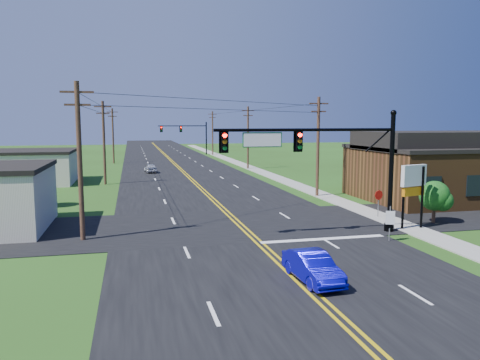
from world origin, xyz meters
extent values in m
plane|color=#223E11|center=(0.00, 0.00, 0.00)|extent=(260.00, 260.00, 0.00)
cube|color=black|center=(0.00, 50.00, 0.02)|extent=(16.00, 220.00, 0.04)
cube|color=black|center=(0.00, 12.00, 0.02)|extent=(70.00, 10.00, 0.04)
cube|color=gray|center=(10.50, 40.00, 0.04)|extent=(2.00, 160.00, 0.08)
cylinder|color=black|center=(8.80, 8.00, 3.60)|extent=(0.28, 0.28, 7.20)
cylinder|color=black|center=(8.80, 8.00, 0.25)|extent=(0.60, 0.60, 0.50)
sphere|color=black|center=(8.80, 8.00, 7.30)|extent=(0.36, 0.36, 0.36)
cylinder|color=black|center=(3.30, 8.00, 6.30)|extent=(11.00, 0.18, 0.18)
cube|color=#055F20|center=(0.60, 8.00, 5.75)|extent=(2.30, 0.06, 0.85)
cylinder|color=black|center=(8.80, 80.00, 3.60)|extent=(0.28, 0.28, 7.20)
cylinder|color=black|center=(8.80, 80.00, 0.25)|extent=(0.60, 0.60, 0.50)
sphere|color=black|center=(8.80, 80.00, 7.30)|extent=(0.36, 0.36, 0.36)
cylinder|color=black|center=(3.80, 80.00, 6.00)|extent=(10.00, 0.18, 0.18)
cube|color=#055F20|center=(0.60, 80.00, 5.45)|extent=(2.30, 0.06, 0.85)
cube|color=#553518|center=(20.00, 18.00, 2.20)|extent=(14.00, 11.00, 4.40)
cube|color=black|center=(20.00, 18.00, 4.55)|extent=(14.20, 11.20, 0.30)
cube|color=beige|center=(-19.00, 38.00, 1.70)|extent=(12.00, 9.00, 3.40)
cube|color=black|center=(-19.00, 38.00, 3.55)|extent=(12.20, 9.20, 0.30)
cylinder|color=#3A271A|center=(-9.50, 10.00, 4.50)|extent=(0.28, 0.28, 9.00)
cube|color=#3A271A|center=(-9.50, 10.00, 8.40)|extent=(1.80, 0.12, 0.12)
cube|color=#3A271A|center=(-9.50, 10.00, 7.70)|extent=(1.40, 0.12, 0.12)
cylinder|color=#3A271A|center=(-9.50, 35.00, 4.50)|extent=(0.28, 0.28, 9.00)
cube|color=#3A271A|center=(-9.50, 35.00, 8.40)|extent=(1.80, 0.12, 0.12)
cube|color=#3A271A|center=(-9.50, 35.00, 7.70)|extent=(1.40, 0.12, 0.12)
cylinder|color=#3A271A|center=(-9.50, 62.00, 4.50)|extent=(0.28, 0.28, 9.00)
cube|color=#3A271A|center=(-9.50, 62.00, 8.40)|extent=(1.80, 0.12, 0.12)
cube|color=#3A271A|center=(-9.50, 62.00, 7.70)|extent=(1.40, 0.12, 0.12)
cylinder|color=#3A271A|center=(9.80, 22.00, 4.50)|extent=(0.28, 0.28, 9.00)
cube|color=#3A271A|center=(9.80, 22.00, 8.40)|extent=(1.80, 0.12, 0.12)
cube|color=#3A271A|center=(9.80, 22.00, 7.70)|extent=(1.40, 0.12, 0.12)
cylinder|color=#3A271A|center=(9.80, 48.00, 4.50)|extent=(0.28, 0.28, 9.00)
cube|color=#3A271A|center=(9.80, 48.00, 8.40)|extent=(1.80, 0.12, 0.12)
cube|color=#3A271A|center=(9.80, 48.00, 7.70)|extent=(1.40, 0.12, 0.12)
cylinder|color=#3A271A|center=(9.80, 78.00, 4.50)|extent=(0.28, 0.28, 9.00)
cube|color=#3A271A|center=(9.80, 78.00, 8.40)|extent=(1.80, 0.12, 0.12)
cube|color=#3A271A|center=(9.80, 78.00, 7.70)|extent=(1.40, 0.12, 0.12)
cylinder|color=#3A271A|center=(16.00, 26.00, 0.92)|extent=(0.24, 0.24, 1.85)
sphere|color=#0F4213|center=(16.00, 26.00, 2.60)|extent=(3.00, 3.00, 3.00)
cylinder|color=#3A271A|center=(13.00, 9.50, 0.66)|extent=(0.24, 0.24, 1.32)
sphere|color=#0F4213|center=(13.00, 9.50, 1.86)|extent=(2.00, 2.00, 2.00)
cylinder|color=#3A271A|center=(-14.00, 22.00, 0.77)|extent=(0.24, 0.24, 1.54)
sphere|color=#0F4213|center=(-14.00, 22.00, 2.17)|extent=(2.40, 2.40, 2.40)
imported|color=#0A07A9|center=(0.68, 0.39, 0.63)|extent=(1.57, 3.88, 1.25)
imported|color=silver|center=(-4.20, 45.97, 0.60)|extent=(1.70, 3.62, 1.20)
cylinder|color=slate|center=(7.50, 5.78, 1.02)|extent=(0.08, 0.08, 2.03)
cube|color=white|center=(7.50, 5.75, 1.62)|extent=(0.48, 0.22, 0.28)
cube|color=white|center=(7.50, 5.75, 1.25)|extent=(0.48, 0.22, 0.51)
cube|color=black|center=(7.50, 5.75, 0.88)|extent=(0.39, 0.19, 0.20)
cylinder|color=slate|center=(10.30, 12.00, 0.92)|extent=(0.07, 0.07, 1.85)
cylinder|color=#A81009|center=(10.30, 11.97, 1.63)|extent=(0.70, 0.17, 0.70)
cylinder|color=black|center=(9.83, 8.19, 2.00)|extent=(0.19, 0.19, 3.99)
cylinder|color=black|center=(11.17, 8.19, 2.00)|extent=(0.19, 0.19, 3.99)
cube|color=silver|center=(10.50, 8.19, 3.44)|extent=(1.99, 0.83, 1.33)
cube|color=#CC720C|center=(10.50, 8.19, 2.44)|extent=(1.77, 0.74, 0.55)
camera|label=1|loc=(-6.66, -17.57, 6.73)|focal=35.00mm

